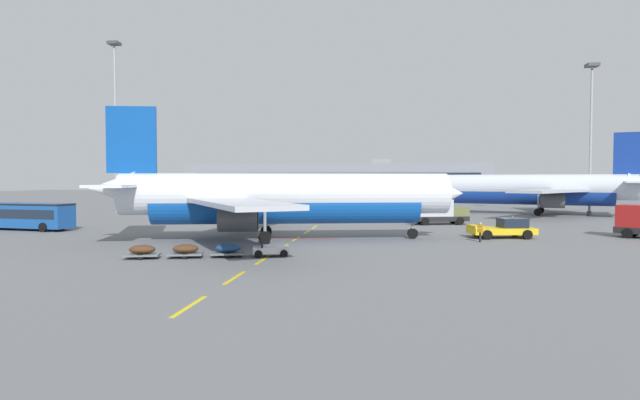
# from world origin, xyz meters

# --- Properties ---
(ground) EXTENTS (400.00, 400.00, 0.00)m
(ground) POSITION_xyz_m (40.00, 40.00, 0.00)
(ground) COLOR slate
(apron_paint_markings) EXTENTS (8.00, 94.71, 0.01)m
(apron_paint_markings) POSITION_xyz_m (18.00, 37.81, 0.00)
(apron_paint_markings) COLOR yellow
(apron_paint_markings) RESTS_ON ground
(airliner_foreground) EXTENTS (34.60, 33.84, 12.20)m
(airliner_foreground) POSITION_xyz_m (16.76, 20.62, 3.95)
(airliner_foreground) COLOR silver
(airliner_foreground) RESTS_ON ground
(pushback_tug) EXTENTS (6.41, 4.01, 2.08)m
(pushback_tug) POSITION_xyz_m (37.69, 25.17, 0.90)
(pushback_tug) COLOR yellow
(pushback_tug) RESTS_ON ground
(airliner_mid_left) EXTENTS (35.37, 34.08, 12.69)m
(airliner_mid_left) POSITION_xyz_m (49.22, 61.21, 4.11)
(airliner_mid_left) COLOR silver
(airliner_mid_left) RESTS_ON ground
(apron_shuttle_bus) EXTENTS (12.29, 4.53, 3.00)m
(apron_shuttle_bus) POSITION_xyz_m (-13.82, 26.49, 1.75)
(apron_shuttle_bus) COLOR #194C99
(apron_shuttle_bus) RESTS_ON ground
(catering_truck) EXTENTS (7.38, 4.13, 3.14)m
(catering_truck) POSITION_xyz_m (32.77, 39.93, 1.65)
(catering_truck) COLOR black
(catering_truck) RESTS_ON ground
(baggage_train) EXTENTS (11.59, 4.37, 1.14)m
(baggage_train) POSITION_xyz_m (13.76, 9.15, 0.53)
(baggage_train) COLOR silver
(baggage_train) RESTS_ON ground
(ground_crew_worker) EXTENTS (0.52, 0.60, 1.77)m
(ground_crew_worker) POSITION_xyz_m (34.87, 21.36, 1.02)
(ground_crew_worker) COLOR #232328
(ground_crew_worker) RESTS_ON ground
(apron_light_mast_near) EXTENTS (1.80, 1.80, 28.79)m
(apron_light_mast_near) POSITION_xyz_m (-19.30, 56.75, 17.60)
(apron_light_mast_near) COLOR slate
(apron_light_mast_near) RESTS_ON ground
(apron_light_mast_far) EXTENTS (1.80, 1.80, 23.74)m
(apron_light_mast_far) POSITION_xyz_m (58.10, 60.48, 14.85)
(apron_light_mast_far) COLOR slate
(apron_light_mast_far) RESTS_ON ground
(terminal_satellite) EXTENTS (93.73, 22.09, 12.11)m
(terminal_satellite) POSITION_xyz_m (10.09, 141.18, 5.27)
(terminal_satellite) COLOR gray
(terminal_satellite) RESTS_ON ground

